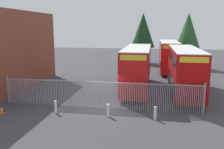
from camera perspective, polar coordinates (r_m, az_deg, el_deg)
name	(u,v)px	position (r m, az deg, el deg)	size (l,w,h in m)	color
ground_plane	(118,85)	(27.42, 1.41, -2.55)	(100.00, 100.00, 0.00)	#3D3D42
palisade_fence	(100,94)	(19.56, -2.93, -4.51)	(16.10, 0.14, 2.35)	gray
double_decker_bus_near_gate	(137,67)	(25.24, 5.93, 1.83)	(2.54, 10.81, 4.42)	red
double_decker_bus_behind_fence_left	(184,69)	(24.80, 16.57, 1.28)	(2.54, 10.81, 4.42)	#B70C0C
double_decker_bus_behind_fence_right	(169,55)	(37.16, 13.09, 4.50)	(2.54, 10.81, 4.42)	red
bollard_near_left	(56,107)	(19.06, -13.06, -7.41)	(0.20, 0.20, 0.95)	silver
bollard_center_front	(108,110)	(17.84, -0.93, -8.40)	(0.20, 0.20, 0.95)	silver
bollard_near_right	(155,113)	(17.56, 10.04, -8.90)	(0.20, 0.20, 0.95)	silver
traffic_cone_by_gate	(2,110)	(20.30, -24.41, -7.54)	(0.34, 0.34, 0.59)	orange
tree_tall_back	(143,30)	(44.80, 7.27, 10.20)	(4.24, 4.24, 8.95)	#4C3823
tree_short_side	(188,33)	(41.55, 17.34, 9.17)	(4.50, 4.50, 8.71)	#4C3823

